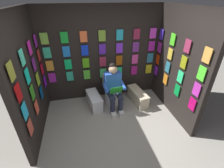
# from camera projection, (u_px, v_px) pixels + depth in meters

# --- Properties ---
(ground_plane) EXTENTS (30.00, 30.00, 0.00)m
(ground_plane) POSITION_uv_depth(u_px,v_px,m) (120.00, 150.00, 3.05)
(ground_plane) COLOR #9E998E
(display_wall_back) EXTENTS (3.13, 0.14, 2.44)m
(display_wall_back) POSITION_uv_depth(u_px,v_px,m) (102.00, 55.00, 4.16)
(display_wall_back) COLOR black
(display_wall_back) RESTS_ON ground
(display_wall_left) EXTENTS (0.14, 1.96, 2.44)m
(display_wall_left) POSITION_uv_depth(u_px,v_px,m) (178.00, 65.00, 3.57)
(display_wall_left) COLOR black
(display_wall_left) RESTS_ON ground
(display_wall_right) EXTENTS (0.14, 1.96, 2.44)m
(display_wall_right) POSITION_uv_depth(u_px,v_px,m) (29.00, 79.00, 3.00)
(display_wall_right) COLOR black
(display_wall_right) RESTS_ON ground
(toilet) EXTENTS (0.41, 0.56, 0.77)m
(toilet) POSITION_uv_depth(u_px,v_px,m) (112.00, 92.00, 4.25)
(toilet) COLOR white
(toilet) RESTS_ON ground
(person_reading) EXTENTS (0.54, 0.70, 1.19)m
(person_reading) POSITION_uv_depth(u_px,v_px,m) (114.00, 87.00, 3.93)
(person_reading) COLOR blue
(person_reading) RESTS_ON ground
(comic_longbox_near) EXTENTS (0.40, 0.74, 0.36)m
(comic_longbox_near) POSITION_uv_depth(u_px,v_px,m) (94.00, 100.00, 4.16)
(comic_longbox_near) COLOR silver
(comic_longbox_near) RESTS_ON ground
(comic_longbox_far) EXTENTS (0.39, 0.82, 0.35)m
(comic_longbox_far) POSITION_uv_depth(u_px,v_px,m) (138.00, 97.00, 4.32)
(comic_longbox_far) COLOR beige
(comic_longbox_far) RESTS_ON ground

